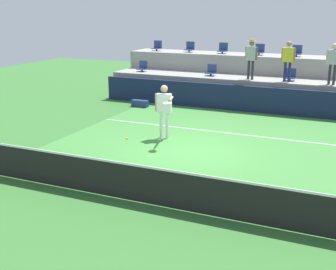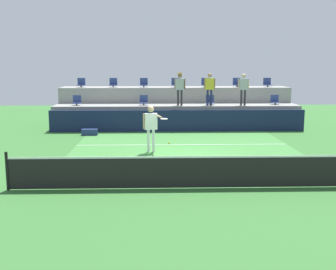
# 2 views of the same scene
# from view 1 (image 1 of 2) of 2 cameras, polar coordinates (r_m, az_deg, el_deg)

# --- Properties ---
(ground_plane) EXTENTS (40.00, 40.00, 0.00)m
(ground_plane) POSITION_cam_1_polar(r_m,az_deg,el_deg) (13.67, 2.94, -2.06)
(ground_plane) COLOR #336B2D
(court_inner_paint) EXTENTS (9.00, 10.00, 0.01)m
(court_inner_paint) POSITION_cam_1_polar(r_m,az_deg,el_deg) (14.57, 4.34, -0.92)
(court_inner_paint) COLOR #3D7F38
(court_inner_paint) RESTS_ON ground_plane
(court_service_line) EXTENTS (9.00, 0.06, 0.00)m
(court_service_line) POSITION_cam_1_polar(r_m,az_deg,el_deg) (15.84, 6.04, 0.46)
(court_service_line) COLOR white
(court_service_line) RESTS_ON ground_plane
(tennis_net) EXTENTS (10.48, 0.08, 1.07)m
(tennis_net) POSITION_cam_1_polar(r_m,az_deg,el_deg) (10.08, -5.20, -5.87)
(tennis_net) COLOR black
(tennis_net) RESTS_ON ground_plane
(sponsor_backboard) EXTENTS (13.00, 0.16, 1.10)m
(sponsor_backboard) POSITION_cam_1_polar(r_m,az_deg,el_deg) (19.09, 9.42, 4.70)
(sponsor_backboard) COLOR #141E42
(sponsor_backboard) RESTS_ON ground_plane
(seating_tier_lower) EXTENTS (13.00, 1.80, 1.25)m
(seating_tier_lower) POSITION_cam_1_polar(r_m,az_deg,el_deg) (20.31, 10.36, 5.56)
(seating_tier_lower) COLOR gray
(seating_tier_lower) RESTS_ON ground_plane
(seating_tier_upper) EXTENTS (13.00, 1.80, 2.10)m
(seating_tier_upper) POSITION_cam_1_polar(r_m,az_deg,el_deg) (21.98, 11.54, 7.41)
(seating_tier_upper) COLOR gray
(seating_tier_upper) RESTS_ON ground_plane
(stadium_chair_lower_far_left) EXTENTS (0.44, 0.40, 0.52)m
(stadium_chair_lower_far_left) POSITION_cam_1_polar(r_m,az_deg,el_deg) (21.94, -3.30, 8.79)
(stadium_chair_lower_far_left) COLOR #2D2D33
(stadium_chair_lower_far_left) RESTS_ON seating_tier_lower
(stadium_chair_lower_left) EXTENTS (0.44, 0.40, 0.52)m
(stadium_chair_lower_left) POSITION_cam_1_polar(r_m,az_deg,el_deg) (20.59, 5.63, 8.25)
(stadium_chair_lower_left) COLOR #2D2D33
(stadium_chair_lower_left) RESTS_ON seating_tier_lower
(stadium_chair_lower_right) EXTENTS (0.44, 0.40, 0.52)m
(stadium_chair_lower_right) POSITION_cam_1_polar(r_m,az_deg,el_deg) (19.78, 15.55, 7.42)
(stadium_chair_lower_right) COLOR #2D2D33
(stadium_chair_lower_right) RESTS_ON seating_tier_lower
(stadium_chair_upper_far_left) EXTENTS (0.44, 0.40, 0.52)m
(stadium_chair_upper_far_left) POSITION_cam_1_polar(r_m,az_deg,el_deg) (23.48, -1.41, 11.38)
(stadium_chair_upper_far_left) COLOR #2D2D33
(stadium_chair_upper_far_left) RESTS_ON seating_tier_upper
(stadium_chair_upper_left) EXTENTS (0.44, 0.40, 0.52)m
(stadium_chair_upper_left) POSITION_cam_1_polar(r_m,az_deg,el_deg) (22.77, 2.83, 11.21)
(stadium_chair_upper_left) COLOR #2D2D33
(stadium_chair_upper_left) RESTS_ON seating_tier_upper
(stadium_chair_upper_mid_left) EXTENTS (0.44, 0.40, 0.52)m
(stadium_chair_upper_mid_left) POSITION_cam_1_polar(r_m,az_deg,el_deg) (22.21, 7.11, 10.99)
(stadium_chair_upper_mid_left) COLOR #2D2D33
(stadium_chair_upper_mid_left) RESTS_ON seating_tier_upper
(stadium_chair_upper_center) EXTENTS (0.44, 0.40, 0.52)m
(stadium_chair_upper_center) POSITION_cam_1_polar(r_m,az_deg,el_deg) (21.76, 11.75, 10.67)
(stadium_chair_upper_center) COLOR #2D2D33
(stadium_chair_upper_center) RESTS_ON seating_tier_upper
(stadium_chair_upper_mid_right) EXTENTS (0.44, 0.40, 0.52)m
(stadium_chair_upper_mid_right) POSITION_cam_1_polar(r_m,az_deg,el_deg) (21.46, 16.33, 10.30)
(stadium_chair_upper_mid_right) COLOR #2D2D33
(stadium_chair_upper_mid_right) RESTS_ON seating_tier_upper
(tennis_player) EXTENTS (0.97, 1.19, 1.82)m
(tennis_player) POSITION_cam_1_polar(r_m,az_deg,el_deg) (14.67, -0.49, 3.79)
(tennis_player) COLOR white
(tennis_player) RESTS_ON ground_plane
(spectator_with_hat) EXTENTS (0.58, 0.48, 1.73)m
(spectator_with_hat) POSITION_cam_1_polar(r_m,az_deg,el_deg) (19.61, 10.73, 10.14)
(spectator_with_hat) COLOR #2D2D33
(spectator_with_hat) RESTS_ON seating_tier_lower
(spectator_in_grey) EXTENTS (0.60, 0.25, 1.69)m
(spectator_in_grey) POSITION_cam_1_polar(r_m,az_deg,el_deg) (19.32, 15.29, 9.66)
(spectator_in_grey) COLOR navy
(spectator_in_grey) RESTS_ON seating_tier_lower
(spectator_leaning_on_rail) EXTENTS (0.58, 0.24, 1.66)m
(spectator_leaning_on_rail) POSITION_cam_1_polar(r_m,az_deg,el_deg) (19.14, 20.62, 9.07)
(spectator_leaning_on_rail) COLOR #2D2D33
(spectator_leaning_on_rail) RESTS_ON seating_tier_lower
(tennis_ball) EXTENTS (0.07, 0.07, 0.07)m
(tennis_ball) POSITION_cam_1_polar(r_m,az_deg,el_deg) (11.31, -5.35, -0.47)
(tennis_ball) COLOR #CCE033
(equipment_bag) EXTENTS (0.76, 0.28, 0.30)m
(equipment_bag) POSITION_cam_1_polar(r_m,az_deg,el_deg) (19.76, -3.65, 4.09)
(equipment_bag) COLOR navy
(equipment_bag) RESTS_ON ground_plane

